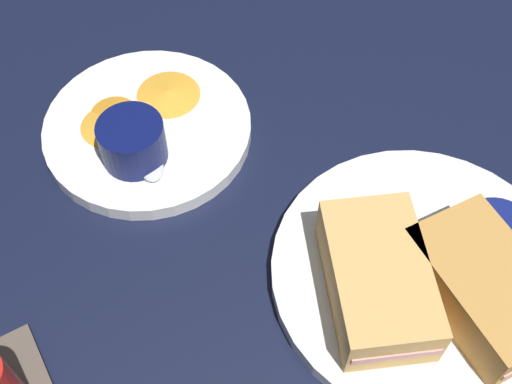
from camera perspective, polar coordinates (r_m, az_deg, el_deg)
ground_plane at (r=59.50cm, az=3.48°, el=-10.61°), size 110.00×110.00×3.00cm
plate_sandwich_main at (r=60.36cm, az=13.77°, el=-6.78°), size 25.99×25.99×1.60cm
sandwich_half_near at (r=55.72cm, az=10.21°, el=-7.25°), size 14.94×12.08×4.80cm
sandwich_half_far at (r=57.50cm, az=18.74°, el=-7.64°), size 13.60×8.26×4.80cm
ramekin_dark_sauce at (r=60.14cm, az=19.36°, el=-3.88°), size 6.14×6.14×4.20cm
spoon_by_dark_ramekin at (r=59.18cm, az=15.36°, el=-7.18°), size 2.33×9.90×0.80cm
plate_chips_companion at (r=68.56cm, az=-9.11°, el=5.26°), size 20.63×20.63×1.60cm
ramekin_light_gravy at (r=63.82cm, az=-10.40°, el=4.29°), size 6.22×6.22×4.34cm
spoon_by_gravy_ramekin at (r=64.78cm, az=-8.87°, el=2.89°), size 9.79×4.70×0.80cm
plantain_chip_scatter at (r=68.83cm, az=-10.54°, el=6.62°), size 9.23×14.74×0.60cm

